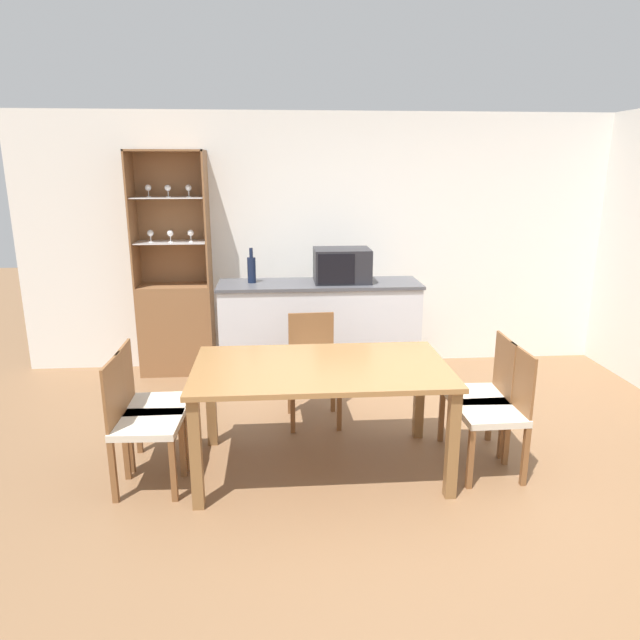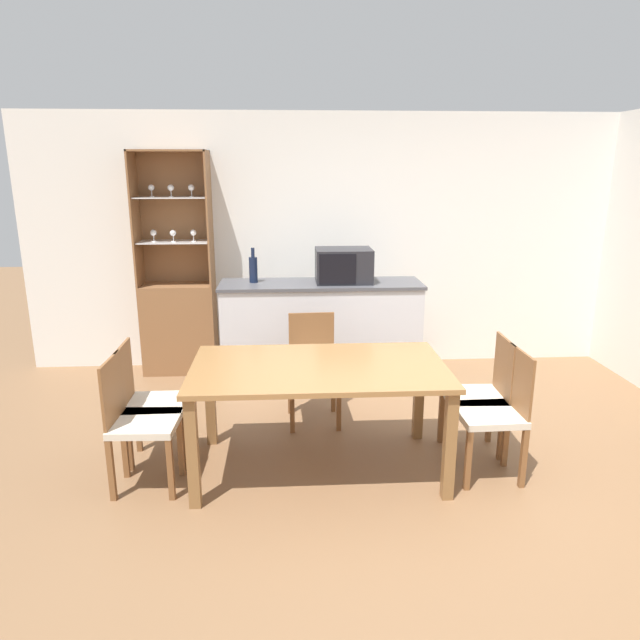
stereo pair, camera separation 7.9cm
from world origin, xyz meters
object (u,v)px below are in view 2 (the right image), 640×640
dining_chair_head_far (313,368)px  microwave (343,265)px  dining_chair_side_left_far (149,404)px  dining_table (319,379)px  wine_bottle (253,269)px  dining_chair_side_right_far (481,396)px  display_cabinet (179,310)px  dining_chair_side_right_near (495,413)px  dining_chair_side_left_near (139,421)px

dining_chair_head_far → microwave: 1.11m
dining_chair_side_left_far → dining_chair_head_far: 1.33m
dining_chair_head_far → microwave: size_ratio=1.71×
dining_table → wine_bottle: size_ratio=5.29×
dining_chair_side_right_far → microwave: bearing=32.4°
display_cabinet → dining_chair_head_far: bearing=-44.5°
dining_chair_head_far → microwave: microwave is taller
dining_chair_side_right_near → dining_chair_side_right_far: bearing=-1.4°
dining_chair_side_left_far → dining_chair_head_far: bearing=118.8°
display_cabinet → dining_chair_head_far: display_cabinet is taller
dining_chair_head_far → dining_chair_side_right_far: (1.16, -0.65, 0.00)m
dining_chair_side_right_near → microwave: bearing=24.5°
dining_chair_side_right_near → dining_chair_side_right_far: same height
wine_bottle → dining_table: bearing=-72.6°
dining_chair_side_left_far → microwave: 2.19m
dining_table → dining_chair_head_far: bearing=90.1°
dining_chair_head_far → dining_chair_side_right_far: 1.33m
dining_chair_side_right_near → dining_chair_side_left_far: same height
dining_chair_side_left_far → dining_chair_side_right_far: 2.32m
dining_table → dining_chair_side_left_far: dining_chair_side_left_far is taller
dining_table → dining_chair_side_left_near: dining_chair_side_left_near is taller
dining_chair_side_left_near → microwave: microwave is taller
dining_chair_side_right_near → dining_chair_side_left_near: same height
display_cabinet → dining_table: display_cabinet is taller
dining_table → dining_chair_side_right_far: bearing=7.0°
microwave → wine_bottle: bearing=178.3°
dining_chair_side_left_far → dining_chair_head_far: same height
dining_table → dining_chair_side_right_near: dining_chair_side_right_near is taller
dining_table → wine_bottle: wine_bottle is taller
display_cabinet → dining_chair_side_left_near: display_cabinet is taller
dining_chair_head_far → wine_bottle: bearing=-60.6°
dining_chair_side_right_far → microwave: microwave is taller
dining_table → dining_chair_side_left_far: bearing=173.0°
display_cabinet → dining_chair_side_left_far: size_ratio=2.50×
dining_chair_side_right_near → microwave: size_ratio=1.71×
display_cabinet → wine_bottle: (0.78, -0.44, 0.49)m
dining_table → wine_bottle: bearing=107.4°
dining_chair_side_right_far → wine_bottle: bearing=50.8°
dining_table → dining_chair_side_right_near: 1.19m
display_cabinet → dining_chair_side_left_near: bearing=-86.7°
dining_chair_side_left_near → dining_chair_side_right_far: bearing=99.3°
dining_chair_side_left_near → dining_chair_side_left_far: bearing=-177.7°
dining_chair_head_far → dining_table: bearing=88.0°
dining_chair_side_left_far → wine_bottle: 1.75m
dining_chair_side_right_near → microwave: 2.06m
dining_chair_side_left_near → wine_bottle: bearing=162.0°
dining_chair_side_left_far → dining_table: bearing=82.3°
microwave → dining_chair_side_left_near: bearing=-130.4°
dining_chair_side_left_far → dining_chair_side_left_near: (0.00, -0.29, 0.00)m
dining_table → microwave: 1.70m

